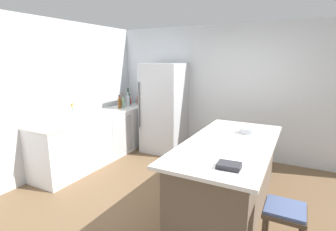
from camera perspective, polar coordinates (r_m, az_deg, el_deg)
The scene contains 18 objects.
ground_plane at distance 3.71m, azimuth 2.28°, elevation -19.13°, with size 7.20×7.20×0.00m, color brown.
wall_rear at distance 5.33m, azimuth 12.94°, elevation 5.17°, with size 6.00×0.10×2.60m, color silver.
wall_left at distance 4.80m, azimuth -25.05°, elevation 3.56°, with size 0.10×6.00×2.60m, color silver.
counter_run_left at distance 5.20m, azimuth -15.08°, elevation -4.59°, with size 0.66×2.71×0.92m.
kitchen_island at distance 3.53m, azimuth 13.13°, elevation -12.70°, with size 1.04×2.25×0.92m.
refrigerator at distance 5.43m, azimuth -0.84°, elevation 1.67°, with size 0.82×0.78×1.86m.
bar_stool at distance 2.74m, azimuth 24.31°, elevation -19.99°, with size 0.36×0.36×0.64m.
sink_faucet at distance 4.95m, azimuth -17.50°, elevation 1.73°, with size 0.15×0.05×0.30m.
flower_vase at distance 4.64m, azimuth -20.31°, elevation 0.21°, with size 0.07×0.07×0.31m.
vinegar_bottle at distance 5.98m, azimuth -6.66°, elevation 3.46°, with size 0.05×0.05×0.27m.
hot_sauce_bottle at distance 6.00m, azimuth -8.43°, elevation 3.15°, with size 0.05×0.05×0.19m.
wine_bottle at distance 5.89m, azimuth -8.77°, elevation 3.70°, with size 0.08×0.08×0.38m.
soda_bottle at distance 5.78m, azimuth -8.84°, elevation 3.33°, with size 0.07×0.07×0.33m.
syrup_bottle at distance 5.76m, azimuth -9.97°, elevation 3.12°, with size 0.07×0.07×0.30m.
gin_bottle at distance 5.63m, azimuth -9.83°, elevation 2.83°, with size 0.07×0.07×0.27m.
whiskey_bottle at distance 5.56m, azimuth -10.68°, elevation 2.74°, with size 0.08×0.08×0.28m.
cookbook_stack at distance 2.58m, azimuth 13.36°, elevation -10.75°, with size 0.23×0.19×0.05m.
mixing_bowl at distance 3.80m, azimuth 17.26°, elevation -3.19°, with size 0.24×0.24×0.08m.
Camera 1 is at (1.35, -2.86, 1.94)m, focal length 27.56 mm.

